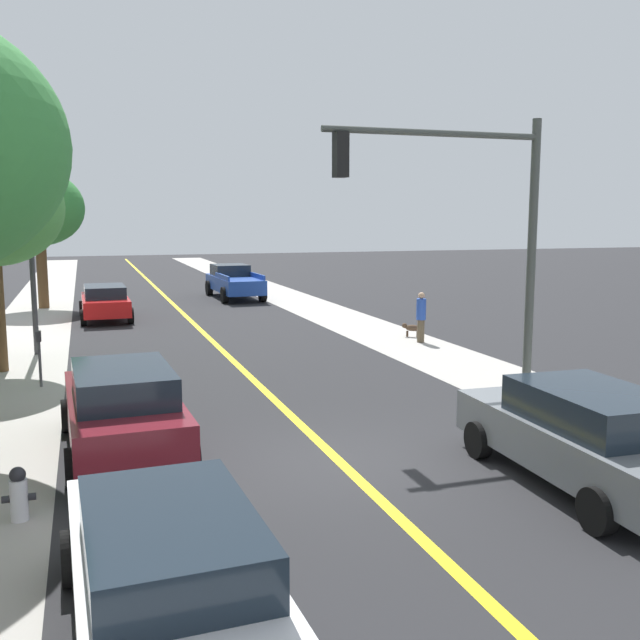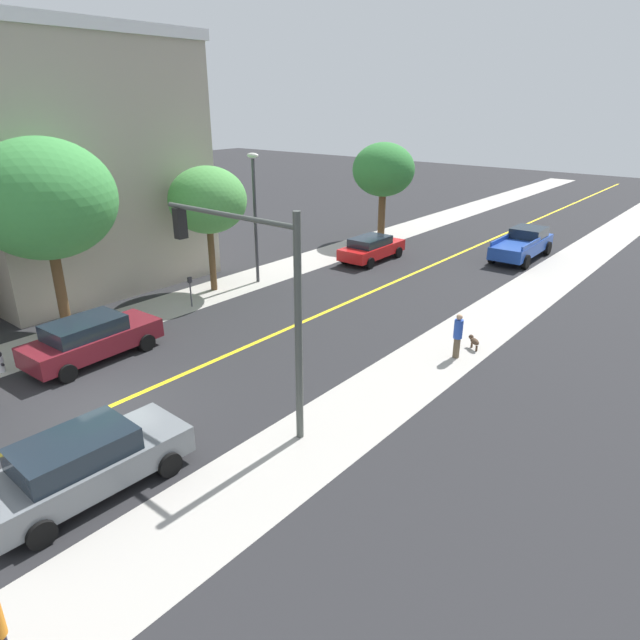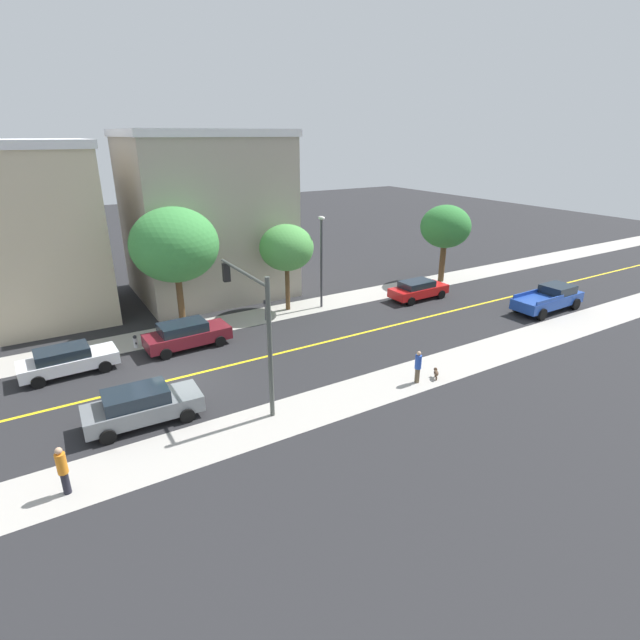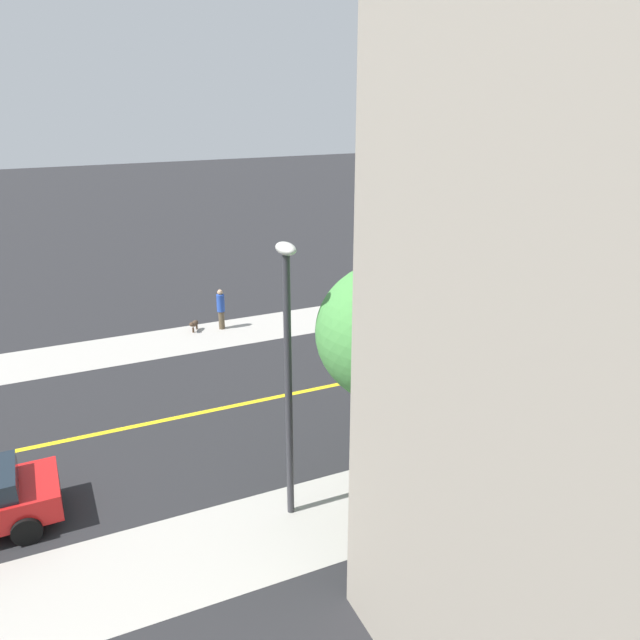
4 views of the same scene
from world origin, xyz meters
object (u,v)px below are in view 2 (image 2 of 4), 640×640
(parking_meter, at_px, (190,287))
(pedestrian_blue_shirt, at_px, (458,335))
(street_tree_left_far, at_px, (44,199))
(red_sedan_left_curb, at_px, (372,248))
(blue_pickup_truck, at_px, (523,244))
(traffic_light_mast, at_px, (254,281))
(fire_hydrant, at_px, (0,362))
(grey_sedan_right_curb, at_px, (85,463))
(street_tree_left_near, at_px, (383,170))
(street_tree_right_corner, at_px, (208,200))
(maroon_sedan_left_curb, at_px, (91,338))
(street_lamp, at_px, (255,205))
(small_dog, at_px, (474,341))

(parking_meter, distance_m, pedestrian_blue_shirt, 12.04)
(street_tree_left_far, xyz_separation_m, red_sedan_left_curb, (3.48, 16.62, -4.55))
(parking_meter, xyz_separation_m, blue_pickup_truck, (8.45, 17.72, -0.05))
(parking_meter, height_order, traffic_light_mast, traffic_light_mast)
(traffic_light_mast, relative_size, red_sedan_left_curb, 1.38)
(fire_hydrant, xyz_separation_m, grey_sedan_right_curb, (8.23, -1.37, 0.44))
(traffic_light_mast, distance_m, grey_sedan_right_curb, 6.08)
(street_tree_left_near, distance_m, street_tree_left_far, 21.52)
(street_tree_right_corner, xyz_separation_m, maroon_sedan_left_curb, (2.77, -7.99, -3.57))
(street_tree_left_near, xyz_separation_m, fire_hydrant, (0.83, -24.76, -4.15))
(street_tree_right_corner, distance_m, grey_sedan_right_curb, 15.63)
(fire_hydrant, xyz_separation_m, street_lamp, (-0.48, 12.84, 3.59))
(pedestrian_blue_shirt, relative_size, small_dog, 2.83)
(street_tree_left_far, relative_size, traffic_light_mast, 1.20)
(street_lamp, bearing_deg, blue_pickup_truck, 56.30)
(blue_pickup_truck, bearing_deg, fire_hydrant, 160.77)
(traffic_light_mast, height_order, grey_sedan_right_curb, traffic_light_mast)
(red_sedan_left_curb, xyz_separation_m, maroon_sedan_left_curb, (-0.21, -17.33, 0.06))
(small_dog, bearing_deg, street_lamp, 33.26)
(red_sedan_left_curb, distance_m, pedestrian_blue_shirt, 13.23)
(street_tree_left_far, relative_size, parking_meter, 5.43)
(street_tree_right_corner, height_order, small_dog, street_tree_right_corner)
(street_tree_right_corner, xyz_separation_m, small_dog, (12.99, 1.60, -4.07))
(red_sedan_left_curb, relative_size, small_dog, 7.67)
(fire_hydrant, distance_m, traffic_light_mast, 10.46)
(red_sedan_left_curb, xyz_separation_m, pedestrian_blue_shirt, (9.84, -8.84, 0.14))
(fire_hydrant, relative_size, small_dog, 1.29)
(traffic_light_mast, bearing_deg, fire_hydrant, 21.71)
(maroon_sedan_left_curb, relative_size, small_dog, 8.13)
(street_tree_left_near, relative_size, maroon_sedan_left_curb, 1.30)
(red_sedan_left_curb, height_order, grey_sedan_right_curb, grey_sedan_right_curb)
(red_sedan_left_curb, bearing_deg, maroon_sedan_left_curb, 178.41)
(street_lamp, xyz_separation_m, maroon_sedan_left_curb, (2.02, -10.28, -3.15))
(street_tree_left_near, distance_m, blue_pickup_truck, 9.93)
(street_tree_left_near, relative_size, blue_pickup_truck, 1.10)
(maroon_sedan_left_curb, bearing_deg, street_tree_right_corner, 16.75)
(parking_meter, height_order, grey_sedan_right_curb, grey_sedan_right_curb)
(grey_sedan_right_curb, bearing_deg, maroon_sedan_left_curb, 61.31)
(grey_sedan_right_curb, bearing_deg, blue_pickup_truck, 1.59)
(fire_hydrant, distance_m, parking_meter, 8.32)
(maroon_sedan_left_curb, relative_size, blue_pickup_truck, 0.85)
(maroon_sedan_left_curb, bearing_deg, small_dog, -49.20)
(small_dog, bearing_deg, blue_pickup_truck, -39.55)
(fire_hydrant, height_order, parking_meter, parking_meter)
(red_sedan_left_curb, bearing_deg, grey_sedan_right_curb, -163.93)
(blue_pickup_truck, bearing_deg, grey_sedan_right_curb, 178.32)
(street_lamp, xyz_separation_m, small_dog, (12.24, -0.69, -3.65))
(traffic_light_mast, relative_size, grey_sedan_right_curb, 1.30)
(fire_hydrant, bearing_deg, street_tree_left_far, 117.97)
(street_tree_left_far, relative_size, fire_hydrant, 9.87)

